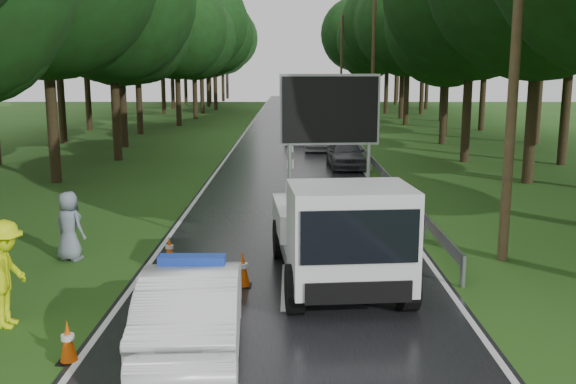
{
  "coord_description": "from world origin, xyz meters",
  "views": [
    {
      "loc": [
        0.03,
        -13.1,
        4.58
      ],
      "look_at": [
        -0.05,
        4.02,
        1.3
      ],
      "focal_mm": 40.0,
      "sensor_mm": 36.0,
      "label": 1
    }
  ],
  "objects_px": {
    "police_sedan": "(193,306)",
    "barrier": "(321,221)",
    "civilian": "(327,218)",
    "queue_car_first": "(345,154)",
    "queue_car_second": "(321,138)",
    "queue_car_third": "(305,125)",
    "queue_car_fourth": "(319,119)",
    "work_truck": "(339,231)",
    "officer": "(311,224)"
  },
  "relations": [
    {
      "from": "civilian",
      "to": "queue_car_fourth",
      "type": "xyz_separation_m",
      "value": [
        1.27,
        33.79,
        -0.02
      ]
    },
    {
      "from": "civilian",
      "to": "queue_car_first",
      "type": "bearing_deg",
      "value": 65.49
    },
    {
      "from": "police_sedan",
      "to": "work_truck",
      "type": "height_order",
      "value": "work_truck"
    },
    {
      "from": "queue_car_third",
      "to": "civilian",
      "type": "bearing_deg",
      "value": -89.4
    },
    {
      "from": "barrier",
      "to": "officer",
      "type": "relative_size",
      "value": 1.19
    },
    {
      "from": "civilian",
      "to": "police_sedan",
      "type": "bearing_deg",
      "value": -130.46
    },
    {
      "from": "work_truck",
      "to": "officer",
      "type": "bearing_deg",
      "value": 100.61
    },
    {
      "from": "work_truck",
      "to": "queue_car_second",
      "type": "distance_m",
      "value": 23.94
    },
    {
      "from": "police_sedan",
      "to": "queue_car_first",
      "type": "xyz_separation_m",
      "value": [
        4.18,
        19.94,
        -0.05
      ]
    },
    {
      "from": "police_sedan",
      "to": "work_truck",
      "type": "bearing_deg",
      "value": -133.03
    },
    {
      "from": "police_sedan",
      "to": "queue_car_third",
      "type": "bearing_deg",
      "value": -97.94
    },
    {
      "from": "barrier",
      "to": "queue_car_second",
      "type": "bearing_deg",
      "value": 64.24
    },
    {
      "from": "police_sedan",
      "to": "queue_car_third",
      "type": "xyz_separation_m",
      "value": [
        2.54,
        33.86,
        0.09
      ]
    },
    {
      "from": "queue_car_first",
      "to": "queue_car_second",
      "type": "relative_size",
      "value": 0.9
    },
    {
      "from": "police_sedan",
      "to": "queue_car_first",
      "type": "height_order",
      "value": "police_sedan"
    },
    {
      "from": "barrier",
      "to": "queue_car_first",
      "type": "xyz_separation_m",
      "value": [
        1.8,
        13.87,
        -0.05
      ]
    },
    {
      "from": "police_sedan",
      "to": "queue_car_fourth",
      "type": "xyz_separation_m",
      "value": [
        3.81,
        39.86,
        0.05
      ]
    },
    {
      "from": "work_truck",
      "to": "officer",
      "type": "height_order",
      "value": "work_truck"
    },
    {
      "from": "civilian",
      "to": "queue_car_first",
      "type": "distance_m",
      "value": 13.98
    },
    {
      "from": "queue_car_third",
      "to": "queue_car_second",
      "type": "bearing_deg",
      "value": -82.58
    },
    {
      "from": "work_truck",
      "to": "queue_car_third",
      "type": "height_order",
      "value": "work_truck"
    },
    {
      "from": "work_truck",
      "to": "queue_car_first",
      "type": "relative_size",
      "value": 1.44
    },
    {
      "from": "police_sedan",
      "to": "queue_car_fourth",
      "type": "height_order",
      "value": "police_sedan"
    },
    {
      "from": "barrier",
      "to": "queue_car_second",
      "type": "xyz_separation_m",
      "value": [
        0.96,
        21.05,
        -0.08
      ]
    },
    {
      "from": "police_sedan",
      "to": "barrier",
      "type": "height_order",
      "value": "police_sedan"
    },
    {
      "from": "civilian",
      "to": "queue_car_second",
      "type": "height_order",
      "value": "civilian"
    },
    {
      "from": "queue_car_second",
      "to": "queue_car_third",
      "type": "height_order",
      "value": "queue_car_third"
    },
    {
      "from": "officer",
      "to": "civilian",
      "type": "xyz_separation_m",
      "value": [
        0.44,
        1.0,
        -0.1
      ]
    },
    {
      "from": "barrier",
      "to": "queue_car_third",
      "type": "distance_m",
      "value": 27.78
    },
    {
      "from": "officer",
      "to": "civilian",
      "type": "bearing_deg",
      "value": -132.43
    },
    {
      "from": "barrier",
      "to": "officer",
      "type": "bearing_deg",
      "value": -128.76
    },
    {
      "from": "queue_car_first",
      "to": "civilian",
      "type": "bearing_deg",
      "value": -99.16
    },
    {
      "from": "civilian",
      "to": "queue_car_third",
      "type": "distance_m",
      "value": 27.79
    },
    {
      "from": "police_sedan",
      "to": "queue_car_fourth",
      "type": "relative_size",
      "value": 0.95
    },
    {
      "from": "queue_car_second",
      "to": "civilian",
      "type": "bearing_deg",
      "value": -88.65
    },
    {
      "from": "police_sedan",
      "to": "officer",
      "type": "relative_size",
      "value": 2.48
    },
    {
      "from": "queue_car_third",
      "to": "queue_car_fourth",
      "type": "height_order",
      "value": "queue_car_third"
    },
    {
      "from": "civilian",
      "to": "queue_car_second",
      "type": "bearing_deg",
      "value": 70.05
    },
    {
      "from": "queue_car_first",
      "to": "queue_car_second",
      "type": "height_order",
      "value": "queue_car_first"
    },
    {
      "from": "civilian",
      "to": "queue_car_first",
      "type": "relative_size",
      "value": 0.4
    },
    {
      "from": "queue_car_third",
      "to": "work_truck",
      "type": "bearing_deg",
      "value": -89.23
    },
    {
      "from": "police_sedan",
      "to": "civilian",
      "type": "bearing_deg",
      "value": -116.36
    },
    {
      "from": "work_truck",
      "to": "queue_car_first",
      "type": "height_order",
      "value": "work_truck"
    },
    {
      "from": "police_sedan",
      "to": "barrier",
      "type": "relative_size",
      "value": 2.08
    },
    {
      "from": "work_truck",
      "to": "police_sedan",
      "type": "bearing_deg",
      "value": -134.61
    },
    {
      "from": "police_sedan",
      "to": "civilian",
      "type": "xyz_separation_m",
      "value": [
        2.54,
        6.06,
        0.07
      ]
    },
    {
      "from": "queue_car_fourth",
      "to": "queue_car_third",
      "type": "bearing_deg",
      "value": -98.97
    },
    {
      "from": "work_truck",
      "to": "civilian",
      "type": "xyz_separation_m",
      "value": [
        -0.09,
        2.86,
        -0.4
      ]
    },
    {
      "from": "queue_car_third",
      "to": "queue_car_first",
      "type": "bearing_deg",
      "value": -82.66
    },
    {
      "from": "barrier",
      "to": "queue_car_first",
      "type": "height_order",
      "value": "queue_car_first"
    }
  ]
}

